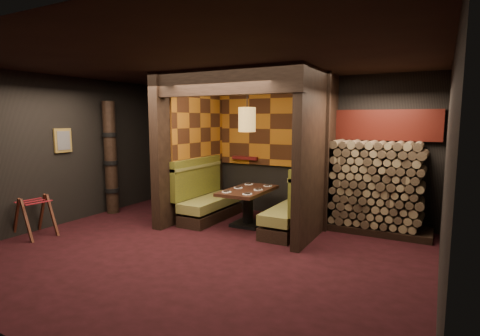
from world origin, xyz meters
name	(u,v)px	position (x,y,z in m)	size (l,w,h in m)	color
floor	(200,252)	(0.00, 0.00, -0.01)	(6.50, 5.50, 0.02)	black
ceiling	(197,61)	(0.00, 0.00, 2.86)	(6.50, 5.50, 0.02)	black
wall_back	(272,147)	(0.00, 2.76, 1.43)	(6.50, 0.02, 2.85)	black
wall_front	(13,191)	(0.00, -2.76, 1.43)	(6.50, 0.02, 2.85)	black
wall_left	(57,151)	(-3.26, 0.00, 1.43)	(0.02, 5.50, 2.85)	black
wall_right	(447,175)	(3.26, 0.00, 1.43)	(0.02, 5.50, 2.85)	black
partition_left	(190,149)	(-1.35, 1.65, 1.43)	(0.20, 2.20, 2.85)	black
partition_right	(317,154)	(1.30, 1.70, 1.43)	(0.15, 2.10, 2.85)	black
header_beam	(221,82)	(-0.02, 0.70, 2.63)	(2.85, 0.18, 0.44)	black
tapa_back_panel	(271,129)	(-0.02, 2.71, 1.82)	(2.40, 0.06, 1.55)	#A35C15
tapa_side_panel	(200,128)	(-1.23, 1.82, 1.85)	(0.04, 1.85, 1.45)	#A35C15
lacquer_shelf	(245,158)	(-0.60, 2.65, 1.18)	(0.60, 0.12, 0.07)	#571213
booth_bench_left	(207,200)	(-0.96, 1.65, 0.40)	(0.68, 1.60, 1.14)	black
booth_bench_right	(295,210)	(0.93, 1.65, 0.40)	(0.68, 1.60, 1.14)	black
dining_table	(248,201)	(0.00, 1.63, 0.48)	(0.75, 1.36, 0.71)	black
place_settings	(248,188)	(0.00, 1.63, 0.72)	(0.62, 1.11, 0.03)	white
pendant_lamp	(247,120)	(0.00, 1.58, 2.02)	(0.32, 0.32, 1.06)	olive
framed_picture	(63,140)	(-3.22, 0.10, 1.62)	(0.05, 0.36, 0.46)	olive
luggage_rack	(34,215)	(-2.97, -0.72, 0.38)	(0.73, 0.54, 0.75)	#472013
totem_column	(111,159)	(-3.05, 1.10, 1.19)	(0.31, 0.31, 2.40)	black
firewood_stack	(381,188)	(2.29, 2.35, 0.82)	(1.73, 0.70, 1.64)	black
mosaic_header	(387,125)	(2.29, 2.68, 1.92)	(1.83, 0.10, 0.56)	maroon
bay_front_post	(326,153)	(1.39, 1.96, 1.43)	(0.08, 0.08, 2.85)	black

